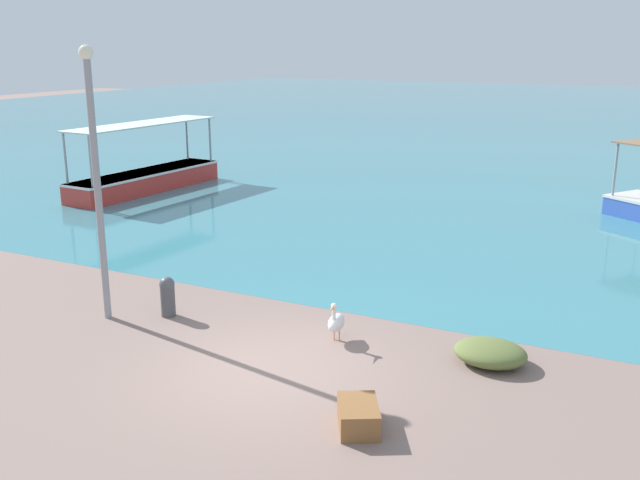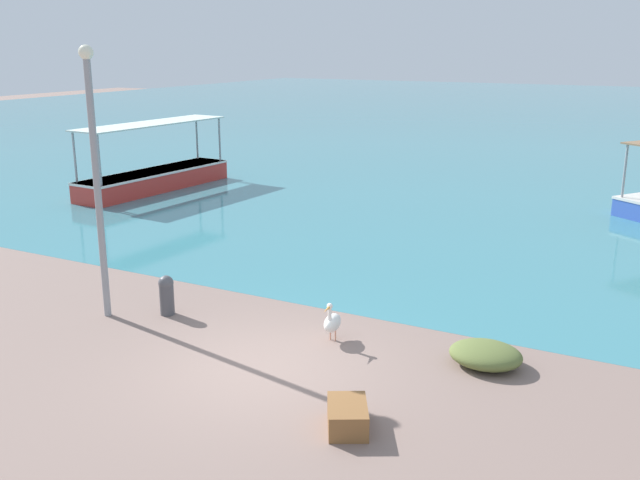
{
  "view_description": "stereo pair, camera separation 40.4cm",
  "coord_description": "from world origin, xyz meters",
  "px_view_note": "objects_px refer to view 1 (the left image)",
  "views": [
    {
      "loc": [
        5.74,
        -9.57,
        5.36
      ],
      "look_at": [
        -0.98,
        3.9,
        1.2
      ],
      "focal_mm": 40.0,
      "sensor_mm": 36.0,
      "label": 1
    },
    {
      "loc": [
        6.1,
        -9.38,
        5.36
      ],
      "look_at": [
        -0.98,
        3.9,
        1.2
      ],
      "focal_mm": 40.0,
      "sensor_mm": 36.0,
      "label": 2
    }
  ],
  "objects_px": {
    "lamp_post": "(96,170)",
    "fishing_boat_near_right": "(146,177)",
    "pelican": "(336,322)",
    "mooring_bollard": "(168,295)",
    "cargo_crate": "(358,416)",
    "net_pile": "(490,353)"
  },
  "relations": [
    {
      "from": "pelican",
      "to": "mooring_bollard",
      "type": "bearing_deg",
      "value": -173.94
    },
    {
      "from": "cargo_crate",
      "to": "net_pile",
      "type": "bearing_deg",
      "value": 68.45
    },
    {
      "from": "fishing_boat_near_right",
      "to": "pelican",
      "type": "relative_size",
      "value": 8.56
    },
    {
      "from": "pelican",
      "to": "net_pile",
      "type": "distance_m",
      "value": 2.83
    },
    {
      "from": "lamp_post",
      "to": "pelican",
      "type": "bearing_deg",
      "value": 12.17
    },
    {
      "from": "mooring_bollard",
      "to": "net_pile",
      "type": "height_order",
      "value": "mooring_bollard"
    },
    {
      "from": "cargo_crate",
      "to": "pelican",
      "type": "bearing_deg",
      "value": 121.11
    },
    {
      "from": "mooring_bollard",
      "to": "cargo_crate",
      "type": "xyz_separation_m",
      "value": [
        5.23,
        -2.31,
        -0.25
      ]
    },
    {
      "from": "mooring_bollard",
      "to": "lamp_post",
      "type": "bearing_deg",
      "value": -149.3
    },
    {
      "from": "mooring_bollard",
      "to": "cargo_crate",
      "type": "bearing_deg",
      "value": -23.87
    },
    {
      "from": "fishing_boat_near_right",
      "to": "net_pile",
      "type": "relative_size",
      "value": 5.47
    },
    {
      "from": "lamp_post",
      "to": "fishing_boat_near_right",
      "type": "bearing_deg",
      "value": 126.45
    },
    {
      "from": "lamp_post",
      "to": "mooring_bollard",
      "type": "bearing_deg",
      "value": 30.7
    },
    {
      "from": "cargo_crate",
      "to": "mooring_bollard",
      "type": "bearing_deg",
      "value": 156.13
    },
    {
      "from": "lamp_post",
      "to": "mooring_bollard",
      "type": "xyz_separation_m",
      "value": [
        1.04,
        0.62,
        -2.58
      ]
    },
    {
      "from": "net_pile",
      "to": "lamp_post",
      "type": "bearing_deg",
      "value": -170.11
    },
    {
      "from": "lamp_post",
      "to": "mooring_bollard",
      "type": "height_order",
      "value": "lamp_post"
    },
    {
      "from": "net_pile",
      "to": "cargo_crate",
      "type": "bearing_deg",
      "value": -111.55
    },
    {
      "from": "pelican",
      "to": "lamp_post",
      "type": "height_order",
      "value": "lamp_post"
    },
    {
      "from": "pelican",
      "to": "fishing_boat_near_right",
      "type": "bearing_deg",
      "value": 142.46
    },
    {
      "from": "pelican",
      "to": "lamp_post",
      "type": "bearing_deg",
      "value": -167.83
    },
    {
      "from": "net_pile",
      "to": "cargo_crate",
      "type": "height_order",
      "value": "net_pile"
    }
  ]
}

